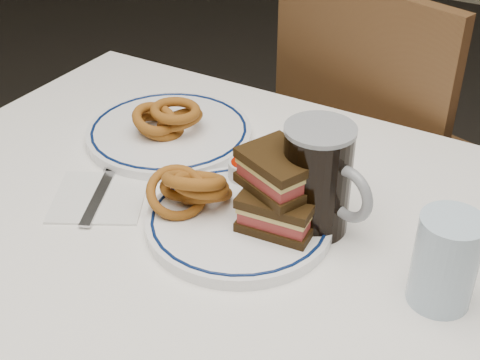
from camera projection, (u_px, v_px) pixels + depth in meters
The scene contains 11 objects.
dining_table at pixel (251, 284), 1.06m from camera, with size 1.27×0.87×0.75m.
chair_far at pixel (381, 158), 1.60m from camera, with size 0.56×0.56×0.97m.
main_plate at pixel (239, 221), 1.00m from camera, with size 0.28×0.28×0.02m.
reuben_sandwich at pixel (280, 190), 0.96m from camera, with size 0.13×0.12×0.11m.
onion_rings_main at pixel (193, 187), 1.01m from camera, with size 0.13×0.12×0.11m.
ketchup_ramekin at pixel (244, 169), 1.08m from camera, with size 0.05×0.05×0.03m.
beer_mug at pixel (319, 179), 0.96m from camera, with size 0.15×0.10×0.17m.
water_glass at pixel (445, 261), 0.84m from camera, with size 0.08×0.08×0.13m, color #ABC5DD.
far_plate at pixel (169, 132), 1.23m from camera, with size 0.30×0.30×0.02m.
onion_rings_far at pixel (168, 119), 1.20m from camera, with size 0.12×0.12×0.07m.
napkin_fork at pixel (100, 196), 1.07m from camera, with size 0.19×0.20×0.01m.
Camera 1 is at (0.39, -0.69, 1.37)m, focal length 50.00 mm.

